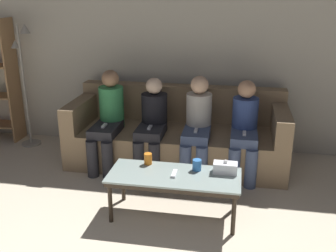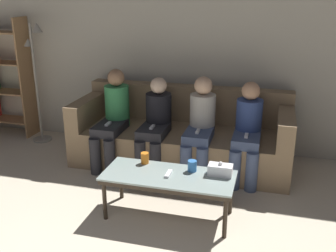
# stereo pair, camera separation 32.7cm
# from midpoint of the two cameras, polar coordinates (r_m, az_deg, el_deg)

# --- Properties ---
(wall_back) EXTENTS (12.00, 0.06, 2.60)m
(wall_back) POSITION_cam_midpoint_polar(r_m,az_deg,el_deg) (5.12, 0.64, 10.96)
(wall_back) COLOR #B7B2A3
(wall_back) RESTS_ON ground_plane
(couch) EXTENTS (2.58, 0.98, 0.89)m
(couch) POSITION_cam_midpoint_polar(r_m,az_deg,el_deg) (4.83, -0.52, -1.59)
(couch) COLOR #897051
(couch) RESTS_ON ground_plane
(coffee_table) EXTENTS (1.21, 0.51, 0.43)m
(coffee_table) POSITION_cam_midpoint_polar(r_m,az_deg,el_deg) (3.64, -1.68, -7.70)
(coffee_table) COLOR #8C9E99
(coffee_table) RESTS_ON ground_plane
(cup_near_left) EXTENTS (0.08, 0.08, 0.10)m
(cup_near_left) POSITION_cam_midpoint_polar(r_m,az_deg,el_deg) (3.68, 1.68, -5.72)
(cup_near_left) COLOR #3372BF
(cup_near_left) RESTS_ON coffee_table
(cup_near_right) EXTENTS (0.08, 0.08, 0.11)m
(cup_near_right) POSITION_cam_midpoint_polar(r_m,az_deg,el_deg) (3.82, -5.37, -4.80)
(cup_near_right) COLOR orange
(cup_near_right) RESTS_ON coffee_table
(tissue_box) EXTENTS (0.22, 0.12, 0.13)m
(tissue_box) POSITION_cam_midpoint_polar(r_m,az_deg,el_deg) (3.65, 5.77, -6.09)
(tissue_box) COLOR white
(tissue_box) RESTS_ON coffee_table
(game_remote) EXTENTS (0.04, 0.15, 0.02)m
(game_remote) POSITION_cam_midpoint_polar(r_m,az_deg,el_deg) (3.62, -1.69, -6.95)
(game_remote) COLOR white
(game_remote) RESTS_ON coffee_table
(standing_lamp) EXTENTS (0.31, 0.26, 1.63)m
(standing_lamp) POSITION_cam_midpoint_polar(r_m,az_deg,el_deg) (5.56, -21.73, 7.13)
(standing_lamp) COLOR gray
(standing_lamp) RESTS_ON ground_plane
(seated_person_left_end) EXTENTS (0.31, 0.71, 1.14)m
(seated_person_left_end) POSITION_cam_midpoint_polar(r_m,az_deg,el_deg) (4.72, -10.61, 1.22)
(seated_person_left_end) COLOR #28282D
(seated_person_left_end) RESTS_ON ground_plane
(seated_person_mid_left) EXTENTS (0.31, 0.66, 1.07)m
(seated_person_mid_left) POSITION_cam_midpoint_polar(r_m,az_deg,el_deg) (4.59, -4.34, 0.55)
(seated_person_mid_left) COLOR #28282D
(seated_person_mid_left) RESTS_ON ground_plane
(seated_person_mid_right) EXTENTS (0.31, 0.66, 1.11)m
(seated_person_mid_right) POSITION_cam_midpoint_polar(r_m,az_deg,el_deg) (4.48, 2.22, 0.40)
(seated_person_mid_right) COLOR #47567A
(seated_person_mid_right) RESTS_ON ground_plane
(seated_person_right_end) EXTENTS (0.31, 0.65, 1.08)m
(seated_person_right_end) POSITION_cam_midpoint_polar(r_m,az_deg,el_deg) (4.44, 8.98, -0.21)
(seated_person_right_end) COLOR #47567A
(seated_person_right_end) RESTS_ON ground_plane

